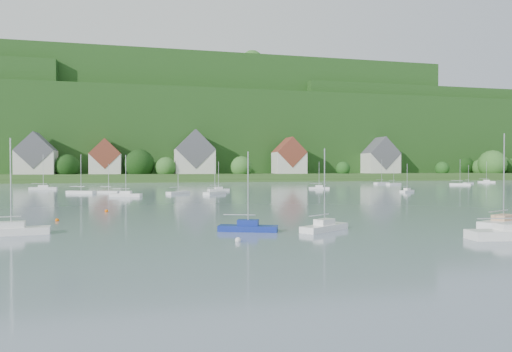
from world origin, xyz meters
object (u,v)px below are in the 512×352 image
Objects in this scene: near_sailboat_1 at (248,227)px; near_sailboat_3 at (324,226)px; near_sailboat_2 at (503,222)px; near_sailboat_6 at (11,230)px.

near_sailboat_3 is at bearing 10.48° from near_sailboat_1.
near_sailboat_2 is 42.95m from near_sailboat_6.
near_sailboat_1 is 0.96× the size of near_sailboat_3.
near_sailboat_1 is 0.80× the size of near_sailboat_2.
near_sailboat_6 is (-42.65, 4.99, -0.02)m from near_sailboat_2.
near_sailboat_2 is 1.21× the size of near_sailboat_3.
near_sailboat_3 reaches higher than near_sailboat_1.
near_sailboat_2 is at bearing -13.45° from near_sailboat_6.
near_sailboat_6 is at bearing -166.03° from near_sailboat_1.
near_sailboat_1 is 6.61m from near_sailboat_3.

